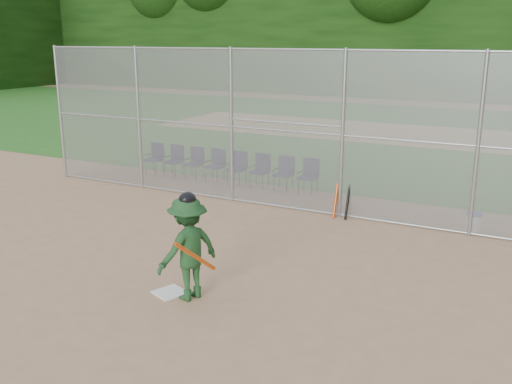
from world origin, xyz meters
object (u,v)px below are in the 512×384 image
at_px(chair_0, 154,159).
at_px(water_cooler, 473,222).
at_px(home_plate, 170,292).
at_px(batter_at_plate, 188,248).

bearing_deg(chair_0, water_cooler, -7.47).
relative_size(water_cooler, chair_0, 0.45).
relative_size(home_plate, water_cooler, 1.11).
bearing_deg(home_plate, chair_0, 128.68).
distance_m(batter_at_plate, chair_0, 9.29).
relative_size(batter_at_plate, chair_0, 1.92).
height_order(batter_at_plate, water_cooler, batter_at_plate).
xyz_separation_m(batter_at_plate, water_cooler, (3.79, 5.76, -0.67)).
xyz_separation_m(batter_at_plate, chair_0, (-6.04, 7.04, -0.41)).
xyz_separation_m(water_cooler, chair_0, (-9.83, 1.29, 0.26)).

